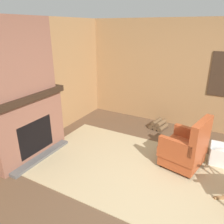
{
  "coord_description": "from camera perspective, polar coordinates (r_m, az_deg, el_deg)",
  "views": [
    {
      "loc": [
        0.58,
        -2.45,
        2.32
      ],
      "look_at": [
        -1.14,
        0.71,
        0.9
      ],
      "focal_mm": 35.0,
      "sensor_mm": 36.0,
      "label": 1
    }
  ],
  "objects": [
    {
      "name": "ground_plane",
      "position": [
        3.42,
        11.98,
        -21.73
      ],
      "size": [
        14.0,
        14.0,
        0.0
      ],
      "primitive_type": "plane",
      "color": "brown"
    },
    {
      "name": "wood_panel_wall_left",
      "position": [
        4.29,
        -24.57,
        5.15
      ],
      "size": [
        0.06,
        6.09,
        2.5
      ],
      "color": "#9E7247",
      "rests_on": "ground"
    },
    {
      "name": "wood_panel_wall_back",
      "position": [
        5.36,
        22.17,
        8.51
      ],
      "size": [
        6.09,
        0.09,
        2.5
      ],
      "color": "#9E7247",
      "rests_on": "ground"
    },
    {
      "name": "fireplace_hearth",
      "position": [
        4.31,
        -21.23,
        -3.37
      ],
      "size": [
        0.63,
        1.57,
        1.23
      ],
      "color": "brown",
      "rests_on": "ground"
    },
    {
      "name": "chimney_breast",
      "position": [
        3.99,
        -23.79,
        13.11
      ],
      "size": [
        0.37,
        1.3,
        1.25
      ],
      "color": "brown",
      "rests_on": "fireplace_hearth"
    },
    {
      "name": "area_rug",
      "position": [
        3.93,
        6.97,
        -14.71
      ],
      "size": [
        3.81,
        2.17,
        0.01
      ],
      "color": "tan",
      "rests_on": "ground"
    },
    {
      "name": "armchair",
      "position": [
        4.01,
        18.64,
        -9.18
      ],
      "size": [
        0.76,
        0.8,
        0.95
      ],
      "rotation": [
        0.0,
        0.0,
        2.94
      ],
      "color": "#A84723",
      "rests_on": "ground"
    },
    {
      "name": "firewood_stack",
      "position": [
        5.41,
        12.07,
        -3.25
      ],
      "size": [
        0.41,
        0.43,
        0.21
      ],
      "rotation": [
        0.0,
        0.0,
        -0.2
      ],
      "color": "brown",
      "rests_on": "ground"
    },
    {
      "name": "oil_lamp_vase",
      "position": [
        3.92,
        -26.94,
        4.66
      ],
      "size": [
        0.11,
        0.11,
        0.3
      ],
      "color": "#B24C42",
      "rests_on": "fireplace_hearth"
    },
    {
      "name": "storage_case",
      "position": [
        4.26,
        -20.73,
        6.2
      ],
      "size": [
        0.17,
        0.26,
        0.13
      ],
      "color": "black",
      "rests_on": "fireplace_hearth"
    }
  ]
}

